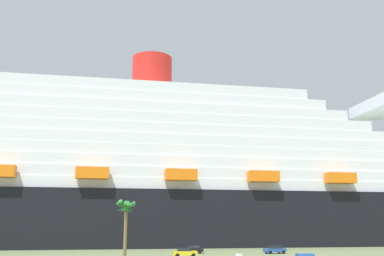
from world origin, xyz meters
The scene contains 6 objects.
ground_plane centered at (0.00, 30.00, 0.00)m, with size 600.00×600.00×0.00m, color #66754C.
cruise_ship centered at (9.60, 57.51, 17.10)m, with size 225.83×43.56×62.91m.
palm_tree centered at (-22.07, 1.14, 7.74)m, with size 3.38×3.27×9.75m.
parked_car_yellow_taxi centered at (-11.22, 11.79, 0.83)m, with size 4.40×2.17×1.58m.
parked_car_blue_suv centered at (8.23, 18.49, 0.83)m, with size 4.63×2.63×1.58m.
parked_car_black_coupe centered at (-8.29, 21.68, 0.83)m, with size 4.72×2.52×1.58m.
Camera 1 is at (-21.45, -72.92, 5.70)m, focal length 41.84 mm.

